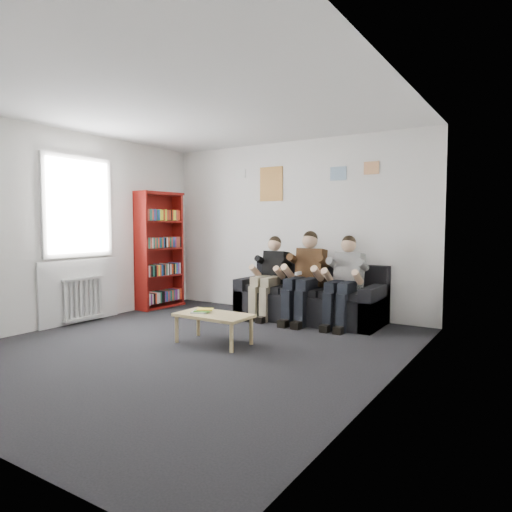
{
  "coord_description": "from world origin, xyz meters",
  "views": [
    {
      "loc": [
        3.36,
        -3.91,
        1.4
      ],
      "look_at": [
        0.06,
        1.3,
        0.97
      ],
      "focal_mm": 32.0,
      "sensor_mm": 36.0,
      "label": 1
    }
  ],
  "objects_px": {
    "bookshelf": "(160,250)",
    "person_middle": "(305,277)",
    "coffee_table": "(214,317)",
    "sofa": "(310,300)",
    "person_left": "(269,277)",
    "person_right": "(344,282)"
  },
  "relations": [
    {
      "from": "bookshelf",
      "to": "person_middle",
      "type": "xyz_separation_m",
      "value": [
        2.58,
        0.23,
        -0.32
      ]
    },
    {
      "from": "coffee_table",
      "to": "person_middle",
      "type": "bearing_deg",
      "value": 76.8
    },
    {
      "from": "sofa",
      "to": "bookshelf",
      "type": "distance_m",
      "value": 2.7
    },
    {
      "from": "person_left",
      "to": "person_right",
      "type": "distance_m",
      "value": 1.18
    },
    {
      "from": "coffee_table",
      "to": "sofa",
      "type": "bearing_deg",
      "value": 78.19
    },
    {
      "from": "person_left",
      "to": "person_right",
      "type": "bearing_deg",
      "value": 0.58
    },
    {
      "from": "bookshelf",
      "to": "coffee_table",
      "type": "xyz_separation_m",
      "value": [
        2.2,
        -1.39,
        -0.66
      ]
    },
    {
      "from": "bookshelf",
      "to": "coffee_table",
      "type": "relative_size",
      "value": 2.19
    },
    {
      "from": "bookshelf",
      "to": "person_right",
      "type": "relative_size",
      "value": 1.55
    },
    {
      "from": "sofa",
      "to": "person_middle",
      "type": "bearing_deg",
      "value": -90.0
    },
    {
      "from": "sofa",
      "to": "person_left",
      "type": "distance_m",
      "value": 0.7
    },
    {
      "from": "sofa",
      "to": "bookshelf",
      "type": "height_order",
      "value": "bookshelf"
    },
    {
      "from": "sofa",
      "to": "coffee_table",
      "type": "distance_m",
      "value": 1.86
    },
    {
      "from": "bookshelf",
      "to": "sofa",
      "type": "bearing_deg",
      "value": 14.01
    },
    {
      "from": "coffee_table",
      "to": "person_left",
      "type": "distance_m",
      "value": 1.67
    },
    {
      "from": "person_middle",
      "to": "person_right",
      "type": "distance_m",
      "value": 0.59
    },
    {
      "from": "person_right",
      "to": "sofa",
      "type": "bearing_deg",
      "value": 163.65
    },
    {
      "from": "coffee_table",
      "to": "person_right",
      "type": "distance_m",
      "value": 1.92
    },
    {
      "from": "person_right",
      "to": "person_left",
      "type": "bearing_deg",
      "value": -178.26
    },
    {
      "from": "person_middle",
      "to": "person_right",
      "type": "xyz_separation_m",
      "value": [
        0.59,
        0.0,
        -0.02
      ]
    },
    {
      "from": "bookshelf",
      "to": "person_right",
      "type": "height_order",
      "value": "bookshelf"
    },
    {
      "from": "person_left",
      "to": "person_right",
      "type": "relative_size",
      "value": 0.98
    }
  ]
}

